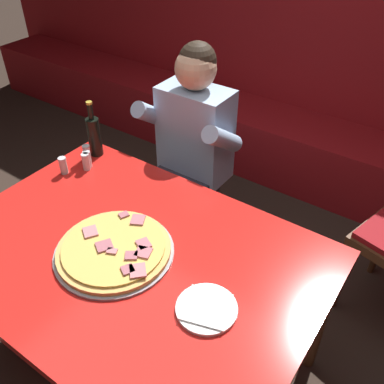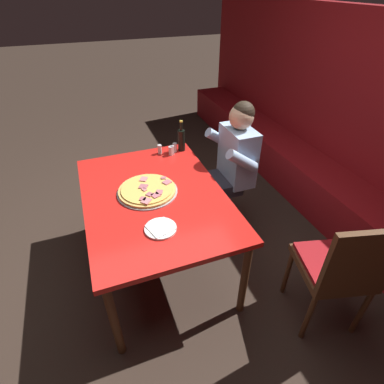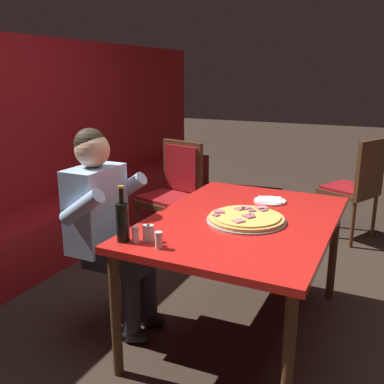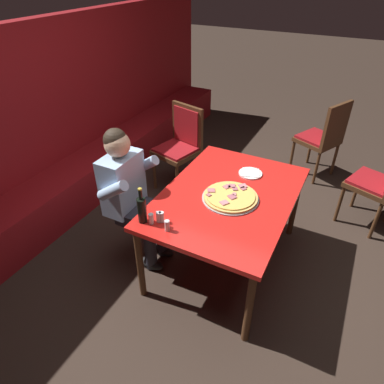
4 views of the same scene
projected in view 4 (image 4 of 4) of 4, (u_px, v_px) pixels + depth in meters
ground_plane at (223, 260)px, 3.24m from camera, size 24.00×24.00×0.00m
booth_wall_panel at (33, 124)px, 3.52m from camera, size 6.80×0.16×1.90m
booth_bench at (70, 189)px, 3.81m from camera, size 6.46×0.48×0.46m
main_dining_table at (228, 201)px, 2.85m from camera, size 1.46×1.03×0.76m
pizza at (230, 197)px, 2.75m from camera, size 0.46×0.46×0.05m
plate_white_paper at (250, 173)px, 3.07m from camera, size 0.21×0.21×0.02m
beer_bottle at (142, 209)px, 2.47m from camera, size 0.07×0.07×0.29m
shaker_parmesan at (151, 219)px, 2.49m from camera, size 0.04×0.04×0.09m
shaker_oregano at (159, 217)px, 2.50m from camera, size 0.04×0.04×0.09m
shaker_red_pepper_flakes at (167, 226)px, 2.42m from camera, size 0.04×0.04×0.09m
shaker_black_pepper at (162, 217)px, 2.50m from camera, size 0.04×0.04×0.09m
diner_seated_blue_shirt at (132, 193)px, 2.92m from camera, size 0.53×0.53×1.27m
dining_chair_near_left at (384, 179)px, 3.34m from camera, size 0.56×0.56×1.01m
dining_chair_side_aisle at (325, 135)px, 4.17m from camera, size 0.59×0.59×1.00m
dining_chair_by_booth at (181, 142)px, 3.97m from camera, size 0.54×0.54×1.01m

